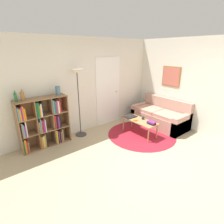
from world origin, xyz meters
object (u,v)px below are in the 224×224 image
laptop (130,117)px  vase_on_shelf (58,91)px  floor_lamp (78,82)px  couch (161,116)px  bottle_middle (22,96)px  bowl (135,120)px  bottle_left (16,97)px  coffee_table (140,122)px  cup (143,118)px  bookshelf (43,123)px

laptop → vase_on_shelf: (-1.79, 0.71, 0.90)m
floor_lamp → laptop: bearing=-27.6°
couch → bottle_middle: 3.92m
bowl → bottle_middle: bearing=158.3°
bottle_left → bottle_middle: size_ratio=0.97×
floor_lamp → couch: (2.33, -0.97, -1.21)m
couch → coffee_table: size_ratio=1.64×
bowl → floor_lamp: bearing=141.4°
laptop → bottle_middle: bearing=164.6°
floor_lamp → bottle_middle: floor_lamp is taller
couch → coffee_table: couch is taller
coffee_table → couch: bearing=1.8°
coffee_table → bottle_left: bearing=158.8°
floor_lamp → bottle_middle: size_ratio=7.47×
cup → floor_lamp: bearing=144.7°
bowl → cup: cup is taller
floor_lamp → bowl: floor_lamp is taller
coffee_table → vase_on_shelf: vase_on_shelf is taller
bowl → cup: bearing=-15.2°
coffee_table → bowl: bowl is taller
bottle_left → bottle_middle: bearing=-9.9°
coffee_table → bottle_middle: (-2.63, 1.05, 0.95)m
coffee_table → laptop: (-0.04, 0.33, 0.06)m
cup → bowl: bearing=164.8°
bookshelf → couch: bearing=-17.1°
bowl → bottle_middle: size_ratio=0.47×
floor_lamp → vase_on_shelf: (-0.52, 0.05, -0.16)m
couch → vase_on_shelf: size_ratio=7.78×
bottle_left → floor_lamp: bearing=-2.7°
coffee_table → bottle_middle: bottle_middle is taller
cup → vase_on_shelf: vase_on_shelf is taller
coffee_table → bottle_middle: bearing=158.3°
floor_lamp → laptop: 1.79m
floor_lamp → couch: size_ratio=1.08×
vase_on_shelf → laptop: bearing=-21.7°
coffee_table → cup: (0.12, -0.01, 0.09)m
couch → bottle_left: 4.05m
floor_lamp → vase_on_shelf: size_ratio=8.39×
cup → vase_on_shelf: 2.38m
couch → bottle_left: (-3.77, 1.04, 1.04)m
cup → bottle_middle: bearing=158.9°
bowl → bottle_middle: 2.83m
vase_on_shelf → bottle_left: bearing=178.5°
floor_lamp → laptop: size_ratio=4.97×
bookshelf → laptop: 2.36m
floor_lamp → coffee_table: bearing=-37.3°
bookshelf → bottle_middle: 0.80m
floor_lamp → bottle_left: size_ratio=7.74×
couch → vase_on_shelf: vase_on_shelf is taller
bottle_left → bottle_middle: (0.13, -0.02, 0.00)m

